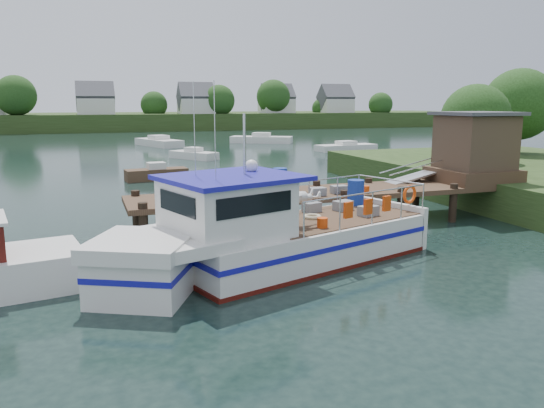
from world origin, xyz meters
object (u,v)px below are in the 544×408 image
object	(u,v)px
lobster_boat	(267,236)
moored_rowboat	(157,173)
dock	(426,165)
moored_c	(346,147)
moored_far	(261,139)
moored_d	(159,142)
moored_b	(194,155)

from	to	relation	value
lobster_boat	moored_rowboat	size ratio (longest dim) A/B	2.80
dock	moored_c	bearing A→B (deg)	68.75
moored_far	moored_c	distance (m)	13.83
moored_c	moored_d	xyz separation A→B (m)	(-17.30, 12.27, 0.08)
moored_rowboat	moored_far	bearing A→B (deg)	83.89
moored_d	lobster_boat	bearing A→B (deg)	-83.66
lobster_boat	moored_rowboat	xyz separation A→B (m)	(-0.69, 19.75, -0.57)
moored_far	moored_c	bearing A→B (deg)	-56.25
moored_b	moored_d	xyz separation A→B (m)	(-1.01, 15.04, 0.08)
moored_far	moored_b	size ratio (longest dim) A/B	1.62
lobster_boat	moored_c	size ratio (longest dim) A/B	1.70
lobster_boat	moored_b	world-z (taller)	lobster_boat
lobster_boat	moored_d	distance (m)	46.74
moored_far	moored_b	world-z (taller)	moored_far
moored_rowboat	moored_far	size ratio (longest dim) A/B	0.52
moored_rowboat	moored_b	size ratio (longest dim) A/B	0.84
dock	moored_c	distance (m)	31.88
moored_far	moored_d	distance (m)	12.50
dock	moored_rowboat	size ratio (longest dim) A/B	4.17
lobster_boat	moored_far	xyz separation A→B (m)	(15.52, 47.33, -0.52)
moored_d	dock	bearing A→B (deg)	-72.10
moored_b	moored_c	size ratio (longest dim) A/B	0.72
dock	lobster_boat	distance (m)	10.06
moored_far	moored_d	xyz separation A→B (m)	(-12.48, -0.69, -0.01)
lobster_boat	moored_rowboat	bearing A→B (deg)	74.06
lobster_boat	moored_b	size ratio (longest dim) A/B	2.35
dock	moored_d	size ratio (longest dim) A/B	2.17
dock	moored_c	size ratio (longest dim) A/B	2.53
lobster_boat	moored_far	distance (m)	49.81
dock	moored_d	distance (m)	42.36
moored_far	moored_b	xyz separation A→B (m)	(-11.47, -15.73, -0.09)
dock	moored_d	bearing A→B (deg)	97.83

